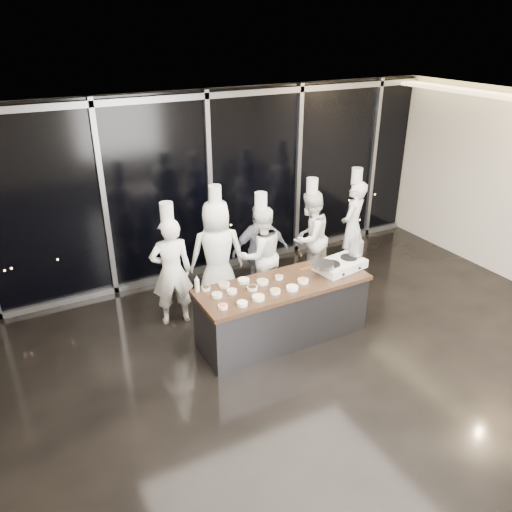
{
  "coord_description": "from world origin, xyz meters",
  "views": [
    {
      "loc": [
        -3.2,
        -4.27,
        4.19
      ],
      "look_at": [
        -0.27,
        1.2,
        1.25
      ],
      "focal_mm": 35.0,
      "sensor_mm": 36.0,
      "label": 1
    }
  ],
  "objects_px": {
    "stove": "(340,265)",
    "chef_right": "(310,237)",
    "chef_left": "(217,253)",
    "guest": "(260,251)",
    "demo_counter": "(283,311)",
    "stock_pot": "(356,248)",
    "chef_far_left": "(171,270)",
    "chef_center": "(261,254)",
    "frying_pan": "(323,265)",
    "chef_side": "(352,226)"
  },
  "relations": [
    {
      "from": "stove",
      "to": "frying_pan",
      "type": "distance_m",
      "value": 0.37
    },
    {
      "from": "chef_left",
      "to": "chef_far_left",
      "type": "bearing_deg",
      "value": 24.89
    },
    {
      "from": "demo_counter",
      "to": "chef_left",
      "type": "distance_m",
      "value": 1.46
    },
    {
      "from": "stock_pot",
      "to": "chef_left",
      "type": "relative_size",
      "value": 0.11
    },
    {
      "from": "chef_left",
      "to": "guest",
      "type": "bearing_deg",
      "value": -172.89
    },
    {
      "from": "stove",
      "to": "guest",
      "type": "relative_size",
      "value": 0.49
    },
    {
      "from": "stock_pot",
      "to": "chef_far_left",
      "type": "distance_m",
      "value": 2.74
    },
    {
      "from": "chef_center",
      "to": "guest",
      "type": "relative_size",
      "value": 1.16
    },
    {
      "from": "chef_center",
      "to": "chef_right",
      "type": "xyz_separation_m",
      "value": [
        1.05,
        0.18,
        0.01
      ]
    },
    {
      "from": "demo_counter",
      "to": "stock_pot",
      "type": "bearing_deg",
      "value": 1.87
    },
    {
      "from": "stove",
      "to": "chef_left",
      "type": "bearing_deg",
      "value": 126.14
    },
    {
      "from": "stove",
      "to": "chef_left",
      "type": "height_order",
      "value": "chef_left"
    },
    {
      "from": "stove",
      "to": "chef_far_left",
      "type": "distance_m",
      "value": 2.47
    },
    {
      "from": "chef_side",
      "to": "chef_right",
      "type": "bearing_deg",
      "value": -32.47
    },
    {
      "from": "frying_pan",
      "to": "guest",
      "type": "height_order",
      "value": "guest"
    },
    {
      "from": "demo_counter",
      "to": "guest",
      "type": "distance_m",
      "value": 1.35
    },
    {
      "from": "chef_far_left",
      "to": "chef_side",
      "type": "bearing_deg",
      "value": -169.15
    },
    {
      "from": "frying_pan",
      "to": "chef_far_left",
      "type": "distance_m",
      "value": 2.2
    },
    {
      "from": "guest",
      "to": "chef_left",
      "type": "bearing_deg",
      "value": 7.0
    },
    {
      "from": "stove",
      "to": "chef_right",
      "type": "distance_m",
      "value": 1.37
    },
    {
      "from": "chef_left",
      "to": "chef_right",
      "type": "distance_m",
      "value": 1.71
    },
    {
      "from": "chef_left",
      "to": "guest",
      "type": "xyz_separation_m",
      "value": [
        0.73,
        -0.07,
        -0.1
      ]
    },
    {
      "from": "stove",
      "to": "frying_pan",
      "type": "bearing_deg",
      "value": 179.26
    },
    {
      "from": "chef_far_left",
      "to": "chef_side",
      "type": "height_order",
      "value": "chef_side"
    },
    {
      "from": "demo_counter",
      "to": "chef_side",
      "type": "bearing_deg",
      "value": 30.13
    },
    {
      "from": "demo_counter",
      "to": "frying_pan",
      "type": "bearing_deg",
      "value": -6.04
    },
    {
      "from": "chef_far_left",
      "to": "chef_right",
      "type": "xyz_separation_m",
      "value": [
        2.53,
        0.14,
        -0.03
      ]
    },
    {
      "from": "chef_right",
      "to": "chef_side",
      "type": "relative_size",
      "value": 0.97
    },
    {
      "from": "demo_counter",
      "to": "guest",
      "type": "height_order",
      "value": "guest"
    },
    {
      "from": "stove",
      "to": "frying_pan",
      "type": "relative_size",
      "value": 1.39
    },
    {
      "from": "demo_counter",
      "to": "chef_center",
      "type": "bearing_deg",
      "value": 77.25
    },
    {
      "from": "frying_pan",
      "to": "chef_left",
      "type": "height_order",
      "value": "chef_left"
    },
    {
      "from": "stove",
      "to": "guest",
      "type": "height_order",
      "value": "guest"
    },
    {
      "from": "chef_right",
      "to": "chef_side",
      "type": "bearing_deg",
      "value": 156.56
    },
    {
      "from": "demo_counter",
      "to": "chef_far_left",
      "type": "relative_size",
      "value": 1.28
    },
    {
      "from": "chef_right",
      "to": "demo_counter",
      "type": "bearing_deg",
      "value": 23.26
    },
    {
      "from": "stock_pot",
      "to": "chef_center",
      "type": "height_order",
      "value": "chef_center"
    },
    {
      "from": "chef_far_left",
      "to": "chef_side",
      "type": "relative_size",
      "value": 0.99
    },
    {
      "from": "stove",
      "to": "chef_right",
      "type": "xyz_separation_m",
      "value": [
        0.35,
        1.32,
        -0.13
      ]
    },
    {
      "from": "stove",
      "to": "guest",
      "type": "bearing_deg",
      "value": 107.22
    },
    {
      "from": "demo_counter",
      "to": "chef_center",
      "type": "distance_m",
      "value": 1.21
    },
    {
      "from": "chef_far_left",
      "to": "guest",
      "type": "xyz_separation_m",
      "value": [
        1.54,
        0.1,
        -0.07
      ]
    },
    {
      "from": "guest",
      "to": "demo_counter",
      "type": "bearing_deg",
      "value": 88.28
    },
    {
      "from": "chef_left",
      "to": "stove",
      "type": "bearing_deg",
      "value": 148.05
    },
    {
      "from": "guest",
      "to": "stove",
      "type": "bearing_deg",
      "value": 129.02
    },
    {
      "from": "chef_side",
      "to": "chef_left",
      "type": "bearing_deg",
      "value": -31.98
    },
    {
      "from": "stove",
      "to": "chef_far_left",
      "type": "relative_size",
      "value": 0.41
    },
    {
      "from": "guest",
      "to": "chef_right",
      "type": "distance_m",
      "value": 0.99
    },
    {
      "from": "chef_far_left",
      "to": "chef_center",
      "type": "xyz_separation_m",
      "value": [
        1.47,
        -0.04,
        -0.05
      ]
    },
    {
      "from": "chef_right",
      "to": "stove",
      "type": "bearing_deg",
      "value": 53.34
    }
  ]
}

